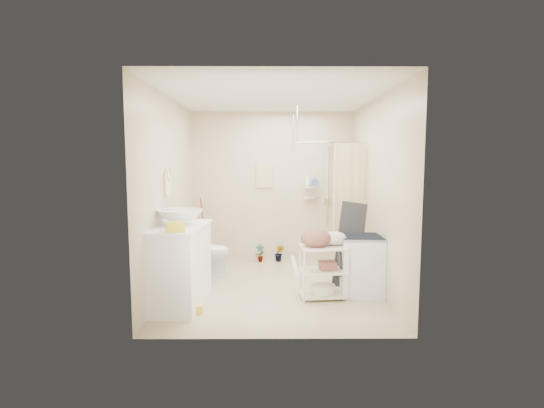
{
  "coord_description": "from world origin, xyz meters",
  "views": [
    {
      "loc": [
        -0.05,
        -5.31,
        1.72
      ],
      "look_at": [
        -0.02,
        0.25,
        1.14
      ],
      "focal_mm": 26.0,
      "sensor_mm": 36.0,
      "label": 1
    }
  ],
  "objects": [
    {
      "name": "shower",
      "position": [
        0.85,
        1.05,
        1.05
      ],
      "size": [
        1.1,
        1.1,
        2.1
      ],
      "primitive_type": null,
      "color": "white",
      "rests_on": "ground"
    },
    {
      "name": "wall_front",
      "position": [
        0.0,
        -1.6,
        1.3
      ],
      "size": [
        2.8,
        0.04,
        2.6
      ],
      "primitive_type": "cube",
      "color": "beige",
      "rests_on": "ground"
    },
    {
      "name": "toilet",
      "position": [
        -1.04,
        0.57,
        0.38
      ],
      "size": [
        0.79,
        0.49,
        0.77
      ],
      "primitive_type": "imported",
      "rotation": [
        0.0,
        0.0,
        1.48
      ],
      "color": "silver",
      "rests_on": "ground"
    },
    {
      "name": "laundry_rack",
      "position": [
        0.63,
        -0.43,
        0.41
      ],
      "size": [
        0.62,
        0.39,
        0.81
      ],
      "primitive_type": null,
      "rotation": [
        0.0,
        0.0,
        0.09
      ],
      "color": "beige",
      "rests_on": "ground"
    },
    {
      "name": "wall_left",
      "position": [
        -1.4,
        0.0,
        1.3
      ],
      "size": [
        0.04,
        3.2,
        2.6
      ],
      "primitive_type": "cube",
      "color": "beige",
      "rests_on": "ground"
    },
    {
      "name": "washing_machine",
      "position": [
        1.14,
        -0.26,
        0.39
      ],
      "size": [
        0.54,
        0.56,
        0.77
      ],
      "primitive_type": "cube",
      "rotation": [
        0.0,
        0.0,
        -0.03
      ],
      "color": "silver",
      "rests_on": "ground"
    },
    {
      "name": "towel_ring",
      "position": [
        -1.38,
        -0.2,
        1.47
      ],
      "size": [
        0.04,
        0.22,
        0.34
      ],
      "primitive_type": null,
      "color": "#FCE59F",
      "rests_on": "wall_left"
    },
    {
      "name": "floor_basket",
      "position": [
        -0.91,
        -0.93,
        0.06
      ],
      "size": [
        0.27,
        0.23,
        0.13
      ],
      "primitive_type": "cube",
      "rotation": [
        0.0,
        0.0,
        0.19
      ],
      "color": "gold",
      "rests_on": "ground"
    },
    {
      "name": "floor",
      "position": [
        0.0,
        0.0,
        0.0
      ],
      "size": [
        3.2,
        3.2,
        0.0
      ],
      "primitive_type": "plane",
      "color": "#BCB18D",
      "rests_on": "ground"
    },
    {
      "name": "sink",
      "position": [
        -1.14,
        -0.59,
        1.07
      ],
      "size": [
        0.65,
        0.65,
        0.19
      ],
      "primitive_type": "imported",
      "rotation": [
        0.0,
        0.0,
        0.21
      ],
      "color": "silver",
      "rests_on": "vanity"
    },
    {
      "name": "wall_right",
      "position": [
        1.4,
        0.0,
        1.3
      ],
      "size": [
        0.04,
        3.2,
        2.6
      ],
      "primitive_type": "cube",
      "color": "beige",
      "rests_on": "ground"
    },
    {
      "name": "potted_plant_a",
      "position": [
        -0.23,
        1.42,
        0.16
      ],
      "size": [
        0.19,
        0.16,
        0.31
      ],
      "primitive_type": "imported",
      "rotation": [
        0.0,
        0.0,
        0.37
      ],
      "color": "brown",
      "rests_on": "ground"
    },
    {
      "name": "counter_basket",
      "position": [
        -1.08,
        -1.06,
        1.03
      ],
      "size": [
        0.23,
        0.21,
        0.11
      ],
      "primitive_type": "cube",
      "rotation": [
        0.0,
        0.0,
        0.34
      ],
      "color": "gold",
      "rests_on": "vanity"
    },
    {
      "name": "hanging_towel",
      "position": [
        -0.15,
        1.58,
        1.5
      ],
      "size": [
        0.28,
        0.03,
        0.42
      ],
      "primitive_type": "cube",
      "color": "beige",
      "rests_on": "wall_back"
    },
    {
      "name": "wall_back",
      "position": [
        0.0,
        1.6,
        1.3
      ],
      "size": [
        2.8,
        0.04,
        2.6
      ],
      "primitive_type": "cube",
      "color": "beige",
      "rests_on": "ground"
    },
    {
      "name": "vanity",
      "position": [
        -1.16,
        -0.64,
        0.49
      ],
      "size": [
        0.68,
        1.14,
        0.97
      ],
      "primitive_type": "cube",
      "rotation": [
        0.0,
        0.0,
        -0.05
      ],
      "color": "white",
      "rests_on": "ground"
    },
    {
      "name": "mop",
      "position": [
        -1.24,
        1.49,
        0.56
      ],
      "size": [
        0.14,
        0.14,
        1.12
      ],
      "primitive_type": null,
      "rotation": [
        0.0,
        0.0,
        0.34
      ],
      "color": "#AD211D",
      "rests_on": "ground"
    },
    {
      "name": "ironing_board",
      "position": [
        1.04,
        -0.03,
        0.61
      ],
      "size": [
        0.36,
        0.14,
        1.23
      ],
      "primitive_type": null,
      "rotation": [
        0.0,
        0.0,
        -0.1
      ],
      "color": "black",
      "rests_on": "ground"
    },
    {
      "name": "ceiling",
      "position": [
        0.0,
        0.0,
        2.6
      ],
      "size": [
        2.8,
        3.2,
        0.04
      ],
      "primitive_type": "cube",
      "color": "silver",
      "rests_on": "ground"
    },
    {
      "name": "shampoo_bottle_a",
      "position": [
        0.6,
        1.52,
        1.43
      ],
      "size": [
        0.1,
        0.1,
        0.23
      ],
      "primitive_type": "imported",
      "rotation": [
        0.0,
        0.0,
        0.11
      ],
      "color": "white",
      "rests_on": "shower"
    },
    {
      "name": "shampoo_bottle_b",
      "position": [
        0.73,
        1.53,
        1.4
      ],
      "size": [
        0.09,
        0.1,
        0.16
      ],
      "primitive_type": "imported",
      "rotation": [
        0.0,
        0.0,
        0.34
      ],
      "color": "#425EAC",
      "rests_on": "shower"
    },
    {
      "name": "tp_holder",
      "position": [
        -1.36,
        0.05,
        0.72
      ],
      "size": [
        0.08,
        0.12,
        0.14
      ],
      "primitive_type": null,
      "color": "white",
      "rests_on": "wall_left"
    },
    {
      "name": "potted_plant_b",
      "position": [
        0.11,
        1.45,
        0.15
      ],
      "size": [
        0.19,
        0.17,
        0.29
      ],
      "primitive_type": "imported",
      "rotation": [
        0.0,
        0.0,
        -0.25
      ],
      "color": "brown",
      "rests_on": "ground"
    }
  ]
}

